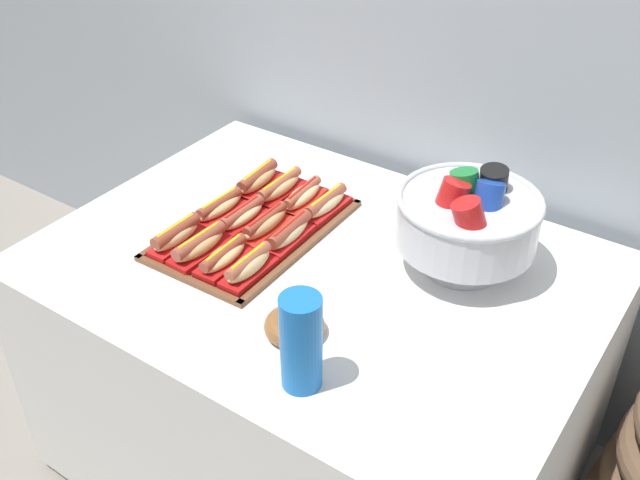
# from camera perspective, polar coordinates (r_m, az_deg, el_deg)

# --- Properties ---
(ground_plane) EXTENTS (10.00, 10.00, 0.00)m
(ground_plane) POSITION_cam_1_polar(r_m,az_deg,el_deg) (2.33, -0.08, -16.60)
(ground_plane) COLOR gray
(buffet_table) EXTENTS (1.34, 0.98, 0.75)m
(buffet_table) POSITION_cam_1_polar(r_m,az_deg,el_deg) (2.04, -0.09, -9.68)
(buffet_table) COLOR white
(buffet_table) RESTS_ON ground_plane
(serving_tray) EXTENTS (0.34, 0.53, 0.01)m
(serving_tray) POSITION_cam_1_polar(r_m,az_deg,el_deg) (1.92, -5.07, 0.77)
(serving_tray) COLOR brown
(serving_tray) RESTS_ON buffet_table
(hot_dog_0) EXTENTS (0.06, 0.16, 0.06)m
(hot_dog_0) POSITION_cam_1_polar(r_m,az_deg,el_deg) (1.86, -10.96, 0.30)
(hot_dog_0) COLOR red
(hot_dog_0) RESTS_ON serving_tray
(hot_dog_1) EXTENTS (0.07, 0.17, 0.06)m
(hot_dog_1) POSITION_cam_1_polar(r_m,az_deg,el_deg) (1.82, -9.22, -0.46)
(hot_dog_1) COLOR #B21414
(hot_dog_1) RESTS_ON serving_tray
(hot_dog_2) EXTENTS (0.07, 0.16, 0.06)m
(hot_dog_2) POSITION_cam_1_polar(r_m,az_deg,el_deg) (1.78, -7.40, -1.34)
(hot_dog_2) COLOR #B21414
(hot_dog_2) RESTS_ON serving_tray
(hot_dog_3) EXTENTS (0.07, 0.16, 0.06)m
(hot_dog_3) POSITION_cam_1_polar(r_m,az_deg,el_deg) (1.74, -5.50, -2.05)
(hot_dog_3) COLOR #B21414
(hot_dog_3) RESTS_ON serving_tray
(hot_dog_4) EXTENTS (0.07, 0.17, 0.06)m
(hot_dog_4) POSITION_cam_1_polar(r_m,az_deg,el_deg) (1.97, -7.72, 2.47)
(hot_dog_4) COLOR #B21414
(hot_dog_4) RESTS_ON serving_tray
(hot_dog_5) EXTENTS (0.07, 0.16, 0.06)m
(hot_dog_5) POSITION_cam_1_polar(r_m,az_deg,el_deg) (1.92, -6.00, 1.81)
(hot_dog_5) COLOR #B21414
(hot_dog_5) RESTS_ON serving_tray
(hot_dog_6) EXTENTS (0.07, 0.18, 0.06)m
(hot_dog_6) POSITION_cam_1_polar(r_m,az_deg,el_deg) (1.88, -4.22, 1.19)
(hot_dog_6) COLOR red
(hot_dog_6) RESTS_ON serving_tray
(hot_dog_7) EXTENTS (0.07, 0.17, 0.06)m
(hot_dog_7) POSITION_cam_1_polar(r_m,az_deg,el_deg) (1.84, -2.35, 0.49)
(hot_dog_7) COLOR red
(hot_dog_7) RESTS_ON serving_tray
(hot_dog_8) EXTENTS (0.08, 0.18, 0.06)m
(hot_dog_8) POSITION_cam_1_polar(r_m,az_deg,el_deg) (2.07, -4.80, 4.60)
(hot_dog_8) COLOR red
(hot_dog_8) RESTS_ON serving_tray
(hot_dog_9) EXTENTS (0.06, 0.18, 0.06)m
(hot_dog_9) POSITION_cam_1_polar(r_m,az_deg,el_deg) (2.03, -3.12, 3.99)
(hot_dog_9) COLOR #B21414
(hot_dog_9) RESTS_ON serving_tray
(hot_dog_10) EXTENTS (0.08, 0.17, 0.06)m
(hot_dog_10) POSITION_cam_1_polar(r_m,az_deg,el_deg) (2.00, -1.37, 3.33)
(hot_dog_10) COLOR red
(hot_dog_10) RESTS_ON serving_tray
(hot_dog_11) EXTENTS (0.06, 0.17, 0.06)m
(hot_dog_11) POSITION_cam_1_polar(r_m,az_deg,el_deg) (1.96, 0.44, 2.74)
(hot_dog_11) COLOR red
(hot_dog_11) RESTS_ON serving_tray
(punch_bowl) EXTENTS (0.34, 0.34, 0.25)m
(punch_bowl) POSITION_cam_1_polar(r_m,az_deg,el_deg) (1.74, 11.29, 1.60)
(punch_bowl) COLOR silver
(punch_bowl) RESTS_ON buffet_table
(cup_stack) EXTENTS (0.08, 0.08, 0.21)m
(cup_stack) POSITION_cam_1_polar(r_m,az_deg,el_deg) (1.43, -1.46, -7.85)
(cup_stack) COLOR blue
(cup_stack) RESTS_ON buffet_table
(donut) EXTENTS (0.13, 0.13, 0.04)m
(donut) POSITION_cam_1_polar(r_m,az_deg,el_deg) (1.59, -1.97, -6.60)
(donut) COLOR brown
(donut) RESTS_ON buffet_table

